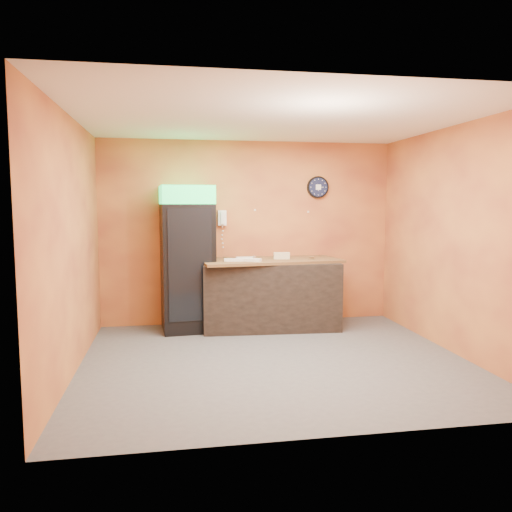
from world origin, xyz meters
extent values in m
plane|color=#47474C|center=(0.00, 0.00, 0.00)|extent=(4.50, 4.50, 0.00)
cube|color=#E28F40|center=(0.00, 2.00, 1.40)|extent=(4.50, 0.02, 2.80)
cube|color=#E28F40|center=(-2.25, 0.00, 1.40)|extent=(0.02, 4.00, 2.80)
cube|color=#E28F40|center=(2.25, 0.00, 1.40)|extent=(0.02, 4.00, 2.80)
cube|color=white|center=(0.00, 0.00, 2.80)|extent=(4.50, 4.00, 0.02)
cube|color=black|center=(-0.96, 1.65, 0.92)|extent=(0.79, 0.79, 1.84)
cube|color=#19DC57|center=(-0.96, 1.65, 1.97)|extent=(0.79, 0.79, 0.26)
cube|color=black|center=(-0.99, 1.28, 1.00)|extent=(0.61, 0.07, 1.58)
cube|color=black|center=(0.25, 1.56, 0.50)|extent=(2.03, 1.00, 0.99)
cylinder|color=black|center=(1.10, 1.98, 2.10)|extent=(0.34, 0.05, 0.34)
cylinder|color=#0F1433|center=(1.10, 1.95, 2.10)|extent=(0.29, 0.01, 0.29)
cube|color=white|center=(1.10, 1.94, 2.10)|extent=(0.08, 0.00, 0.08)
cube|color=white|center=(-0.41, 1.96, 1.63)|extent=(0.13, 0.07, 0.23)
cube|color=white|center=(-0.41, 1.91, 1.63)|extent=(0.05, 0.04, 0.19)
cube|color=brown|center=(0.25, 1.56, 1.01)|extent=(2.11, 1.08, 0.04)
cube|color=beige|center=(0.42, 1.53, 1.06)|extent=(0.24, 0.10, 0.05)
cube|color=beige|center=(0.42, 1.53, 1.10)|extent=(0.24, 0.10, 0.05)
cube|color=silver|center=(-0.32, 1.38, 1.05)|extent=(0.27, 0.13, 0.04)
cube|color=silver|center=(-0.07, 1.32, 1.05)|extent=(0.30, 0.23, 0.04)
cube|color=silver|center=(-0.12, 1.58, 1.05)|extent=(0.26, 0.11, 0.04)
cylinder|color=silver|center=(0.02, 1.53, 1.06)|extent=(0.06, 0.06, 0.06)
camera|label=1|loc=(-1.19, -5.63, 1.85)|focal=35.00mm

